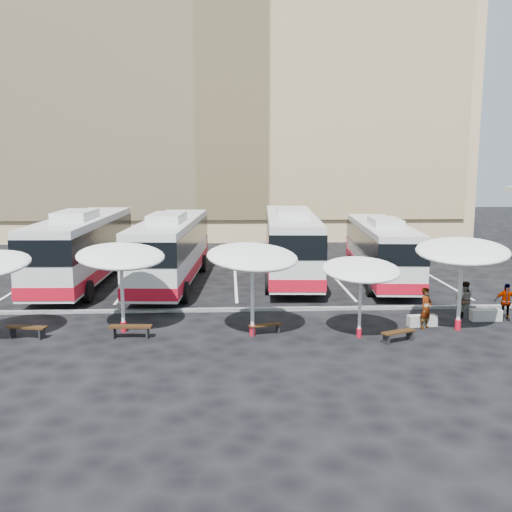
{
  "coord_description": "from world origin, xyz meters",
  "views": [
    {
      "loc": [
        -0.36,
        -25.44,
        6.96
      ],
      "look_at": [
        1.0,
        3.0,
        2.2
      ],
      "focal_mm": 40.0,
      "sensor_mm": 36.0,
      "label": 1
    }
  ],
  "objects_px": {
    "bus_3": "(381,248)",
    "sunshade_3": "(361,270)",
    "bus_0": "(83,246)",
    "wood_bench_3": "(398,334)",
    "conc_bench_1": "(486,315)",
    "passenger_2": "(506,302)",
    "sunshade_2": "(252,257)",
    "wood_bench_1": "(131,328)",
    "passenger_1": "(465,299)",
    "bus_1": "(171,248)",
    "sunshade_1": "(121,257)",
    "wood_bench_2": "(265,327)",
    "sunshade_4": "(462,252)",
    "wood_bench_0": "(27,329)",
    "bus_2": "(291,242)",
    "passenger_0": "(426,308)",
    "conc_bench_0": "(422,321)"
  },
  "relations": [
    {
      "from": "bus_3",
      "to": "sunshade_3",
      "type": "bearing_deg",
      "value": -104.39
    },
    {
      "from": "bus_0",
      "to": "wood_bench_3",
      "type": "height_order",
      "value": "bus_0"
    },
    {
      "from": "conc_bench_1",
      "to": "passenger_2",
      "type": "bearing_deg",
      "value": 4.89
    },
    {
      "from": "sunshade_2",
      "to": "wood_bench_1",
      "type": "xyz_separation_m",
      "value": [
        -4.85,
        -0.07,
        -2.82
      ]
    },
    {
      "from": "bus_0",
      "to": "sunshade_2",
      "type": "xyz_separation_m",
      "value": [
        9.22,
        -10.37,
        1.03
      ]
    },
    {
      "from": "wood_bench_3",
      "to": "passenger_1",
      "type": "relative_size",
      "value": 0.9
    },
    {
      "from": "passenger_1",
      "to": "passenger_2",
      "type": "relative_size",
      "value": 1.01
    },
    {
      "from": "wood_bench_3",
      "to": "conc_bench_1",
      "type": "relative_size",
      "value": 1.11
    },
    {
      "from": "bus_1",
      "to": "sunshade_2",
      "type": "relative_size",
      "value": 2.83
    },
    {
      "from": "sunshade_1",
      "to": "wood_bench_2",
      "type": "relative_size",
      "value": 3.36
    },
    {
      "from": "sunshade_4",
      "to": "passenger_2",
      "type": "relative_size",
      "value": 2.97
    },
    {
      "from": "bus_0",
      "to": "conc_bench_1",
      "type": "relative_size",
      "value": 10.15
    },
    {
      "from": "bus_0",
      "to": "wood_bench_0",
      "type": "bearing_deg",
      "value": -86.85
    },
    {
      "from": "sunshade_2",
      "to": "passenger_2",
      "type": "bearing_deg",
      "value": 9.11
    },
    {
      "from": "sunshade_1",
      "to": "conc_bench_1",
      "type": "distance_m",
      "value": 15.97
    },
    {
      "from": "sunshade_3",
      "to": "wood_bench_3",
      "type": "bearing_deg",
      "value": -26.14
    },
    {
      "from": "sunshade_3",
      "to": "wood_bench_2",
      "type": "relative_size",
      "value": 2.29
    },
    {
      "from": "sunshade_4",
      "to": "wood_bench_3",
      "type": "relative_size",
      "value": 3.28
    },
    {
      "from": "bus_3",
      "to": "sunshade_2",
      "type": "bearing_deg",
      "value": -123.0
    },
    {
      "from": "passenger_1",
      "to": "sunshade_1",
      "type": "bearing_deg",
      "value": 22.2
    },
    {
      "from": "wood_bench_2",
      "to": "conc_bench_1",
      "type": "relative_size",
      "value": 1.05
    },
    {
      "from": "bus_2",
      "to": "passenger_1",
      "type": "distance_m",
      "value": 11.59
    },
    {
      "from": "bus_2",
      "to": "sunshade_4",
      "type": "bearing_deg",
      "value": -59.25
    },
    {
      "from": "sunshade_1",
      "to": "bus_0",
      "type": "bearing_deg",
      "value": 112.33
    },
    {
      "from": "bus_1",
      "to": "conc_bench_1",
      "type": "distance_m",
      "value": 16.83
    },
    {
      "from": "bus_1",
      "to": "sunshade_2",
      "type": "bearing_deg",
      "value": -63.21
    },
    {
      "from": "sunshade_4",
      "to": "passenger_0",
      "type": "distance_m",
      "value": 2.77
    },
    {
      "from": "conc_bench_1",
      "to": "passenger_1",
      "type": "relative_size",
      "value": 0.81
    },
    {
      "from": "wood_bench_3",
      "to": "passenger_0",
      "type": "distance_m",
      "value": 2.51
    },
    {
      "from": "bus_1",
      "to": "wood_bench_2",
      "type": "xyz_separation_m",
      "value": [
        4.72,
        -9.75,
        -1.8
      ]
    },
    {
      "from": "wood_bench_0",
      "to": "wood_bench_3",
      "type": "bearing_deg",
      "value": -4.69
    },
    {
      "from": "bus_0",
      "to": "passenger_1",
      "type": "relative_size",
      "value": 8.26
    },
    {
      "from": "sunshade_4",
      "to": "bus_3",
      "type": "bearing_deg",
      "value": 93.77
    },
    {
      "from": "sunshade_1",
      "to": "passenger_1",
      "type": "height_order",
      "value": "sunshade_1"
    },
    {
      "from": "bus_3",
      "to": "passenger_1",
      "type": "xyz_separation_m",
      "value": [
        1.7,
        -8.0,
        -1.11
      ]
    },
    {
      "from": "passenger_2",
      "to": "conc_bench_0",
      "type": "bearing_deg",
      "value": -156.87
    },
    {
      "from": "sunshade_3",
      "to": "conc_bench_1",
      "type": "bearing_deg",
      "value": 19.25
    },
    {
      "from": "bus_0",
      "to": "sunshade_4",
      "type": "bearing_deg",
      "value": -27.55
    },
    {
      "from": "sunshade_1",
      "to": "sunshade_3",
      "type": "bearing_deg",
      "value": -7.29
    },
    {
      "from": "bus_2",
      "to": "sunshade_2",
      "type": "xyz_separation_m",
      "value": [
        -2.8,
        -11.56,
        1.04
      ]
    },
    {
      "from": "sunshade_4",
      "to": "conc_bench_1",
      "type": "xyz_separation_m",
      "value": [
        1.8,
        1.34,
        -3.06
      ]
    },
    {
      "from": "conc_bench_0",
      "to": "passenger_2",
      "type": "distance_m",
      "value": 4.11
    },
    {
      "from": "bus_2",
      "to": "wood_bench_0",
      "type": "relative_size",
      "value": 8.31
    },
    {
      "from": "passenger_1",
      "to": "bus_1",
      "type": "bearing_deg",
      "value": -12.42
    },
    {
      "from": "sunshade_3",
      "to": "wood_bench_0",
      "type": "relative_size",
      "value": 1.97
    },
    {
      "from": "sunshade_4",
      "to": "wood_bench_2",
      "type": "bearing_deg",
      "value": -178.54
    },
    {
      "from": "bus_0",
      "to": "conc_bench_1",
      "type": "distance_m",
      "value": 21.51
    },
    {
      "from": "sunshade_2",
      "to": "passenger_2",
      "type": "relative_size",
      "value": 2.86
    },
    {
      "from": "bus_2",
      "to": "wood_bench_2",
      "type": "bearing_deg",
      "value": -97.96
    },
    {
      "from": "conc_bench_0",
      "to": "passenger_1",
      "type": "distance_m",
      "value": 2.74
    }
  ]
}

